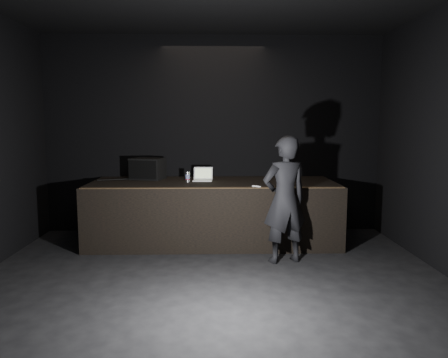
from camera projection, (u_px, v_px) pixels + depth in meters
name	position (u px, v px, depth m)	size (l,w,h in m)	color
ground	(213.00, 310.00, 4.59)	(7.00, 7.00, 0.00)	black
room_walls	(212.00, 116.00, 4.33)	(6.10, 7.10, 3.52)	black
stage_riser	(213.00, 212.00, 7.23)	(4.00, 1.50, 1.00)	black
riser_lip	(213.00, 188.00, 6.46)	(3.92, 0.10, 0.01)	brown
stage_monitor	(147.00, 169.00, 7.49)	(0.63, 0.54, 0.36)	black
cable	(124.00, 179.00, 7.44)	(0.02, 0.02, 0.90)	black
laptop	(203.00, 177.00, 7.33)	(0.33, 0.30, 0.22)	white
beer_can	(188.00, 177.00, 7.12)	(0.07, 0.07, 0.17)	silver
plastic_cup	(206.00, 178.00, 7.38)	(0.07, 0.07, 0.09)	white
wii_remote	(257.00, 187.00, 6.53)	(0.03, 0.14, 0.03)	white
person	(285.00, 200.00, 6.09)	(0.65, 0.43, 1.79)	black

